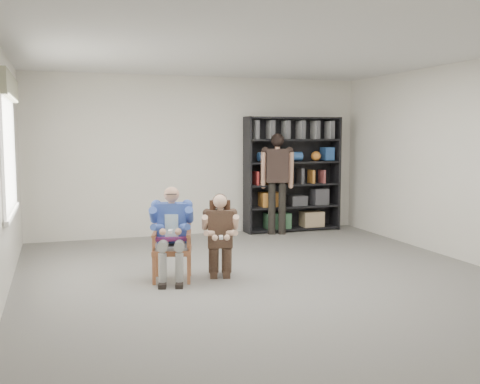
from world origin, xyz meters
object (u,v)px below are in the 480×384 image
object	(u,v)px
seated_man	(172,233)
kneeling_woman	(220,236)
bookshelf	(293,174)
armchair	(172,244)
standing_man	(277,184)

from	to	relation	value
seated_man	kneeling_woman	distance (m)	0.59
seated_man	bookshelf	distance (m)	4.01
armchair	seated_man	distance (m)	0.13
armchair	seated_man	bearing A→B (deg)	0.00
standing_man	armchair	bearing A→B (deg)	-115.71
kneeling_woman	standing_man	size ratio (longest dim) A/B	0.60
bookshelf	standing_man	size ratio (longest dim) A/B	1.17
armchair	standing_man	bearing A→B (deg)	60.99
seated_man	kneeling_woman	world-z (taller)	seated_man
seated_man	kneeling_woman	bearing A→B (deg)	2.68
seated_man	kneeling_woman	size ratio (longest dim) A/B	1.09
bookshelf	standing_man	world-z (taller)	bookshelf
bookshelf	kneeling_woman	bearing A→B (deg)	-127.39
seated_man	armchair	bearing A→B (deg)	0.00
armchair	bookshelf	bearing A→B (deg)	59.28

